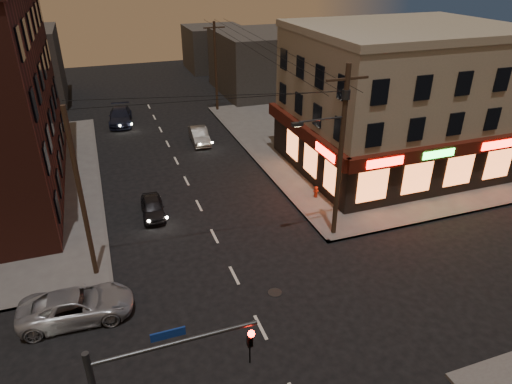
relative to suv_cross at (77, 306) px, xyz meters
name	(u,v)px	position (x,y,z in m)	size (l,w,h in m)	color
ground	(261,327)	(7.70, -3.43, -0.70)	(120.00, 120.00, 0.00)	black
sidewalk_ne	(373,138)	(25.70, 15.57, -0.63)	(24.00, 28.00, 0.15)	#514F4C
pizza_building	(399,100)	(23.63, 10.00, 4.65)	(15.85, 12.85, 10.50)	tan
bg_building_ne_a	(261,62)	(21.70, 34.57, 2.80)	(10.00, 12.00, 7.00)	#3F3D3A
bg_building_nw	(17,68)	(-5.30, 38.57, 3.30)	(9.00, 10.00, 8.00)	#3F3D3A
bg_building_ne_b	(215,48)	(19.70, 48.57, 2.30)	(8.00, 8.00, 6.00)	#3F3D3A
utility_pole_main	(340,145)	(14.38, 2.37, 5.06)	(4.20, 0.44, 10.00)	#382619
utility_pole_far	(216,67)	(14.50, 28.57, 3.95)	(0.26, 0.26, 9.00)	#382619
utility_pole_west	(81,197)	(0.90, 3.07, 3.95)	(0.24, 0.24, 9.00)	#382619
suv_cross	(77,306)	(0.00, 0.00, 0.00)	(2.33, 5.05, 1.40)	gray
sedan_near	(153,207)	(4.63, 8.27, -0.11)	(1.41, 3.49, 1.19)	black
sedan_mid	(199,136)	(10.46, 19.92, -0.03)	(1.42, 4.06, 1.34)	slate
sedan_far	(120,116)	(4.30, 27.70, 0.06)	(2.12, 5.22, 1.52)	black
fire_hydrant	(316,191)	(15.50, 6.80, -0.11)	(0.36, 0.36, 0.80)	maroon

